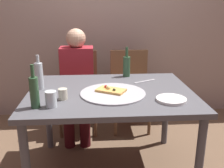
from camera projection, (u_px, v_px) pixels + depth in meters
back_wall at (103, 14)px, 3.21m from camera, size 6.00×0.10×2.60m
dining_table at (111, 100)px, 2.11m from camera, size 1.31×1.00×0.75m
pizza_tray at (113, 93)px, 2.01m from camera, size 0.51×0.51×0.01m
pizza_slice_last at (110, 90)px, 2.04m from camera, size 0.26×0.22×0.05m
wine_bottle at (39, 75)px, 2.10m from camera, size 0.07×0.07×0.28m
beer_bottle at (127, 66)px, 2.47m from camera, size 0.07×0.07×0.28m
water_bottle at (34, 92)px, 1.72m from camera, size 0.06×0.06×0.30m
tumbler_near at (51, 99)px, 1.75m from camera, size 0.08×0.08×0.11m
tumbler_far at (63, 94)px, 1.89m from camera, size 0.07×0.07×0.08m
plate_stack at (171, 99)px, 1.87m from camera, size 0.22×0.22×0.02m
table_knife at (145, 81)px, 2.33m from camera, size 0.21×0.12×0.01m
chair_left at (78, 86)px, 3.00m from camera, size 0.44×0.44×0.90m
chair_right at (130, 84)px, 3.04m from camera, size 0.44×0.44×0.90m
guest_in_sweater at (77, 79)px, 2.82m from camera, size 0.36×0.56×1.17m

